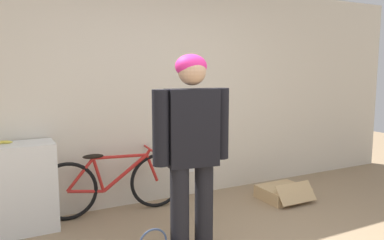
% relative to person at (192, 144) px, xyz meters
% --- Properties ---
extents(wall_back, '(8.00, 0.07, 2.60)m').
position_rel_person_xyz_m(wall_back, '(0.21, 1.53, 0.31)').
color(wall_back, beige).
rests_on(wall_back, ground_plane).
extents(side_shelf, '(0.83, 0.40, 0.87)m').
position_rel_person_xyz_m(side_shelf, '(-1.30, 1.29, -0.55)').
color(side_shelf, white).
rests_on(side_shelf, ground_plane).
extents(person, '(0.66, 0.26, 1.70)m').
position_rel_person_xyz_m(person, '(0.00, 0.00, 0.00)').
color(person, black).
rests_on(person, ground_plane).
extents(bicycle, '(1.61, 0.46, 0.70)m').
position_rel_person_xyz_m(bicycle, '(-0.28, 1.32, -0.65)').
color(bicycle, black).
rests_on(bicycle, ground_plane).
extents(cardboard_box, '(0.54, 0.54, 0.25)m').
position_rel_person_xyz_m(cardboard_box, '(1.68, 0.82, -0.91)').
color(cardboard_box, tan).
rests_on(cardboard_box, ground_plane).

